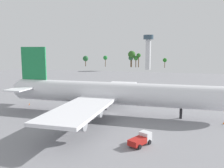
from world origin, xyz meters
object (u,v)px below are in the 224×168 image
at_px(control_tower, 148,49).
at_px(cargo_airplane, 111,93).
at_px(baggage_tug, 141,139).
at_px(safety_cone_tail, 29,104).
at_px(safety_cone_nose, 224,123).
at_px(catering_truck, 154,96).
at_px(maintenance_van, 189,91).

bearing_deg(control_tower, cargo_airplane, -86.71).
bearing_deg(baggage_tug, safety_cone_tail, 149.97).
distance_m(safety_cone_nose, safety_cone_tail, 58.10).
bearing_deg(safety_cone_tail, catering_truck, 27.61).
bearing_deg(catering_truck, baggage_tug, -87.44).
height_order(safety_cone_tail, control_tower, control_tower).
relative_size(safety_cone_nose, safety_cone_tail, 1.24).
height_order(cargo_airplane, catering_truck, cargo_airplane).
xyz_separation_m(baggage_tug, catering_truck, (-1.94, 43.34, -0.00)).
xyz_separation_m(cargo_airplane, safety_cone_tail, (-28.62, 2.92, -5.44)).
bearing_deg(catering_truck, safety_cone_tail, -152.39).
bearing_deg(safety_cone_tail, cargo_airplane, -5.82).
bearing_deg(safety_cone_nose, cargo_airplane, 175.70).
bearing_deg(safety_cone_nose, control_tower, 103.70).
bearing_deg(baggage_tug, maintenance_van, 79.34).
bearing_deg(control_tower, baggage_tug, -83.29).
bearing_deg(cargo_airplane, control_tower, 93.29).
relative_size(maintenance_van, safety_cone_tail, 7.69).
bearing_deg(safety_cone_tail, maintenance_van, 34.23).
xyz_separation_m(catering_truck, safety_cone_tail, (-38.34, -20.05, -0.77)).
distance_m(catering_truck, control_tower, 133.71).
height_order(cargo_airplane, maintenance_van, cargo_airplane).
xyz_separation_m(maintenance_van, safety_cone_tail, (-51.22, -34.86, -0.78)).
distance_m(baggage_tug, safety_cone_tail, 46.53).
xyz_separation_m(catering_truck, safety_cone_nose, (19.53, -25.17, -0.69)).
bearing_deg(cargo_airplane, maintenance_van, 59.10).
bearing_deg(safety_cone_tail, safety_cone_nose, -5.05).
bearing_deg(safety_cone_nose, baggage_tug, -134.08).
xyz_separation_m(maintenance_van, safety_cone_nose, (6.65, -39.97, -0.70)).
relative_size(catering_truck, safety_cone_tail, 7.05).
height_order(baggage_tug, catering_truck, baggage_tug).
relative_size(safety_cone_tail, control_tower, 0.02).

